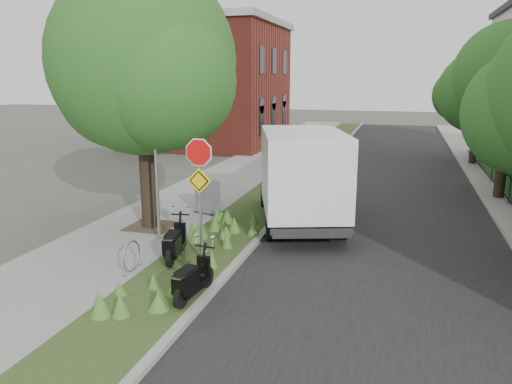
% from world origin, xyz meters
% --- Properties ---
extents(ground, '(120.00, 120.00, 0.00)m').
position_xyz_m(ground, '(0.00, 0.00, 0.00)').
color(ground, '#4C5147').
rests_on(ground, ground).
extents(sidewalk_near, '(3.50, 60.00, 0.12)m').
position_xyz_m(sidewalk_near, '(-4.25, 10.00, 0.06)').
color(sidewalk_near, gray).
rests_on(sidewalk_near, ground).
extents(verge, '(2.00, 60.00, 0.12)m').
position_xyz_m(verge, '(-1.50, 10.00, 0.06)').
color(verge, '#30471E').
rests_on(verge, ground).
extents(kerb_near, '(0.20, 60.00, 0.13)m').
position_xyz_m(kerb_near, '(-0.50, 10.00, 0.07)').
color(kerb_near, '#9E9991').
rests_on(kerb_near, ground).
extents(road, '(7.00, 60.00, 0.01)m').
position_xyz_m(road, '(3.00, 10.00, 0.01)').
color(road, black).
rests_on(road, ground).
extents(kerb_far, '(0.20, 60.00, 0.13)m').
position_xyz_m(kerb_far, '(6.50, 10.00, 0.07)').
color(kerb_far, '#9E9991').
rests_on(kerb_far, ground).
extents(street_tree_main, '(6.21, 5.54, 7.66)m').
position_xyz_m(street_tree_main, '(-4.08, 2.86, 4.80)').
color(street_tree_main, black).
rests_on(street_tree_main, ground).
extents(bare_post, '(0.08, 0.08, 4.00)m').
position_xyz_m(bare_post, '(-3.20, 1.80, 2.12)').
color(bare_post, '#A5A8AD').
rests_on(bare_post, ground).
extents(bike_hoop, '(0.06, 0.78, 0.77)m').
position_xyz_m(bike_hoop, '(-2.70, -0.60, 0.50)').
color(bike_hoop, '#A5A8AD').
rests_on(bike_hoop, ground).
extents(sign_assembly, '(0.94, 0.08, 3.22)m').
position_xyz_m(sign_assembly, '(-1.40, 0.58, 2.33)').
color(sign_assembly, '#A5A8AD').
rests_on(sign_assembly, ground).
extents(fence_far, '(0.04, 24.00, 1.00)m').
position_xyz_m(fence_far, '(7.20, 10.00, 0.67)').
color(fence_far, black).
rests_on(fence_far, ground).
extents(brick_building, '(9.40, 10.40, 8.30)m').
position_xyz_m(brick_building, '(-9.50, 22.00, 4.21)').
color(brick_building, maroon).
rests_on(brick_building, ground).
extents(far_tree_b, '(4.83, 4.31, 6.56)m').
position_xyz_m(far_tree_b, '(6.94, 10.05, 4.37)').
color(far_tree_b, black).
rests_on(far_tree_b, ground).
extents(far_tree_c, '(4.37, 3.89, 5.93)m').
position_xyz_m(far_tree_c, '(6.94, 18.04, 3.95)').
color(far_tree_c, black).
rests_on(far_tree_c, ground).
extents(scooter_near, '(0.43, 1.56, 0.74)m').
position_xyz_m(scooter_near, '(-0.72, -1.67, 0.48)').
color(scooter_near, black).
rests_on(scooter_near, ground).
extents(scooter_far, '(0.53, 1.64, 0.79)m').
position_xyz_m(scooter_far, '(-2.02, 0.32, 0.50)').
color(scooter_far, black).
rests_on(scooter_far, ground).
extents(box_truck, '(3.88, 6.15, 2.61)m').
position_xyz_m(box_truck, '(0.31, 4.72, 1.70)').
color(box_truck, '#262628').
rests_on(box_truck, ground).
extents(utility_cabinet, '(0.94, 0.75, 1.09)m').
position_xyz_m(utility_cabinet, '(-2.90, 4.82, 0.64)').
color(utility_cabinet, '#262628').
rests_on(utility_cabinet, ground).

